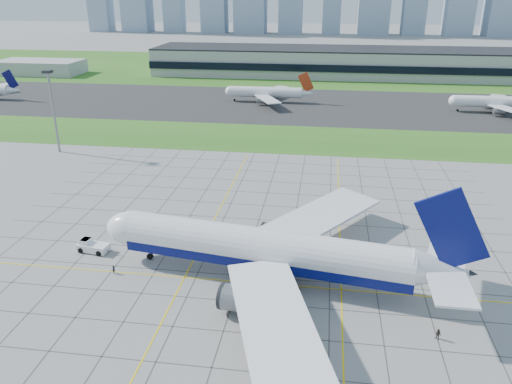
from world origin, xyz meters
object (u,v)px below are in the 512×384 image
crew_far (438,334)px  distant_jet_2 (499,102)px  crew_near (114,269)px  light_mast (52,101)px  airliner (267,250)px  pushback_tug (92,246)px  distant_jet_1 (267,92)px

crew_far → distant_jet_2: size_ratio=0.04×
distant_jet_2 → crew_near: bearing=-126.8°
light_mast → crew_near: light_mast is taller
crew_far → distant_jet_2: distant_jet_2 is taller
airliner → crew_near: bearing=-166.2°
crew_near → distant_jet_2: 180.24m
pushback_tug → distant_jet_1: size_ratio=0.21×
light_mast → crew_far: 129.52m
crew_far → airliner: bearing=-174.1°
airliner → pushback_tug: 36.09m
airliner → distant_jet_1: airliner is taller
distant_jet_1 → crew_near: bearing=-93.6°
light_mast → distant_jet_1: 101.86m
crew_near → crew_far: bearing=-91.7°
light_mast → distant_jet_1: light_mast is taller
pushback_tug → distant_jet_1: bearing=92.0°
light_mast → distant_jet_1: bearing=56.1°
airliner → crew_far: (27.35, -13.29, -4.90)m
distant_jet_2 → light_mast: bearing=-153.6°
crew_far → distant_jet_1: size_ratio=0.04×
crew_far → distant_jet_2: 163.91m
crew_near → crew_far: crew_far is taller
pushback_tug → distant_jet_1: 145.16m
airliner → distant_jet_1: 150.16m
pushback_tug → crew_far: (62.79, -18.24, -0.23)m
crew_near → distant_jet_2: (107.94, 144.30, 3.66)m
airliner → pushback_tug: (-35.44, 4.95, -4.67)m
crew_near → distant_jet_1: bearing=5.8°
crew_far → distant_jet_1: (-45.56, 162.34, 3.60)m
airliner → crew_near: size_ratio=40.95×
pushback_tug → distant_jet_1: (17.23, 144.10, 3.37)m
airliner → crew_near: airliner is taller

